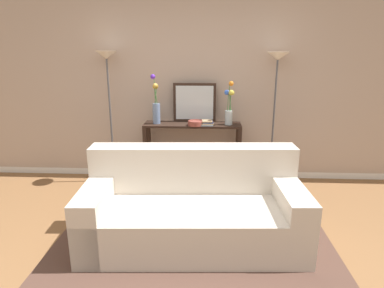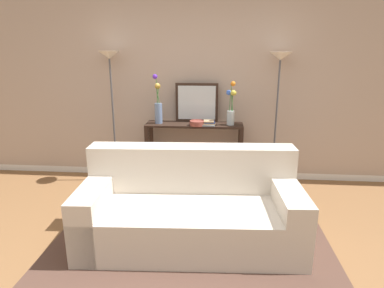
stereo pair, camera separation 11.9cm
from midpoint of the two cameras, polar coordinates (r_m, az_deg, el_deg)
ground_plane at (r=2.97m, az=-5.26°, el=-21.58°), size 16.00×16.00×0.02m
back_wall at (r=4.66m, az=-1.68°, el=11.17°), size 12.00×0.15×2.82m
area_rug at (r=3.25m, az=-0.99°, el=-17.49°), size 2.65×2.02×0.01m
couch at (r=3.23m, az=-0.87°, el=-11.38°), size 2.07×1.01×0.88m
console_table at (r=4.49m, az=-0.69°, el=0.16°), size 1.29×0.34×0.84m
floor_lamp_left at (r=4.55m, az=-14.98°, el=10.43°), size 0.28×0.28×1.78m
floor_lamp_right at (r=4.41m, az=13.50°, el=10.24°), size 0.28×0.28×1.77m
wall_mirror at (r=4.51m, az=-0.32°, el=7.12°), size 0.57×0.02×0.52m
vase_tall_flowers at (r=4.43m, az=-6.98°, el=6.49°), size 0.11×0.14×0.65m
vase_short_flowers at (r=4.34m, az=5.65°, el=6.33°), size 0.13×0.11×0.57m
fruit_bowl at (r=4.32m, az=-0.21°, el=3.64°), size 0.20×0.20×0.06m
book_stack at (r=4.33m, az=1.81°, el=3.62°), size 0.18×0.18×0.06m
book_row_under_console at (r=4.69m, az=-4.93°, el=-5.85°), size 0.38×0.17×0.12m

